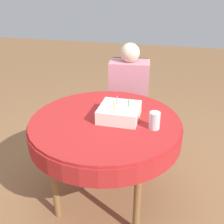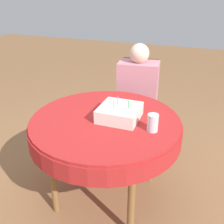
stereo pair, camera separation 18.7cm
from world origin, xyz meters
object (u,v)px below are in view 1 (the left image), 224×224
(drinking_glass, at_px, (155,121))
(person, at_px, (129,88))
(chair, at_px, (129,100))
(birthday_cake, at_px, (119,112))

(drinking_glass, bearing_deg, person, 111.33)
(chair, relative_size, drinking_glass, 7.66)
(chair, relative_size, person, 0.83)
(person, distance_m, drinking_glass, 0.91)
(person, xyz_separation_m, drinking_glass, (0.33, -0.84, 0.12))
(chair, bearing_deg, drinking_glass, -76.55)
(chair, distance_m, person, 0.20)
(chair, xyz_separation_m, drinking_glass, (0.34, -0.94, 0.29))
(person, bearing_deg, birthday_cake, -91.25)
(chair, xyz_separation_m, birthday_cake, (0.08, -0.85, 0.28))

